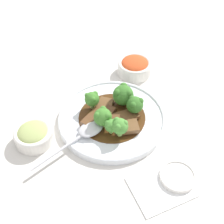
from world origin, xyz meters
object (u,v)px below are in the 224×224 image
object	(u,v)px
broccoli_floret_0	(123,95)
beef_strip_1	(106,115)
broccoli_floret_3	(103,117)
sauce_dish	(178,177)
broccoli_floret_2	(111,126)
side_bowl_kimchi	(135,66)
broccoli_floret_4	(135,104)
beef_strip_3	(129,127)
beef_strip_0	(104,105)
main_plate	(112,118)
beef_strip_4	(92,117)
serving_spoon	(87,131)
broccoli_floret_5	(92,99)
broccoli_floret_1	(120,126)
side_bowl_appetizer	(33,135)
beef_strip_2	(124,117)

from	to	relation	value
broccoli_floret_0	beef_strip_1	bearing A→B (deg)	20.66
broccoli_floret_3	sauce_dish	world-z (taller)	broccoli_floret_3
broccoli_floret_2	side_bowl_kimchi	bearing A→B (deg)	-131.88
beef_strip_1	side_bowl_kimchi	xyz separation A→B (m)	(-0.16, -0.14, -0.00)
broccoli_floret_4	side_bowl_kimchi	distance (m)	0.18
beef_strip_3	side_bowl_kimchi	bearing A→B (deg)	-122.59
beef_strip_0	broccoli_floret_2	distance (m)	0.09
beef_strip_1	main_plate	bearing A→B (deg)	160.44
beef_strip_4	beef_strip_3	bearing A→B (deg)	134.77
sauce_dish	beef_strip_1	bearing A→B (deg)	-72.76
sauce_dish	broccoli_floret_0	bearing A→B (deg)	-88.18
beef_strip_0	broccoli_floret_3	bearing A→B (deg)	62.16
beef_strip_0	serving_spoon	world-z (taller)	serving_spoon
main_plate	broccoli_floret_0	world-z (taller)	broccoli_floret_0
broccoli_floret_2	side_bowl_kimchi	world-z (taller)	broccoli_floret_2
broccoli_floret_5	serving_spoon	distance (m)	0.09
broccoli_floret_1	side_bowl_kimchi	bearing A→B (deg)	-127.06
broccoli_floret_3	broccoli_floret_4	bearing A→B (deg)	-177.06
beef_strip_3	broccoli_floret_0	size ratio (longest dim) A/B	0.99
beef_strip_4	serving_spoon	xyz separation A→B (m)	(0.03, 0.04, 0.00)
broccoli_floret_1	side_bowl_appetizer	size ratio (longest dim) A/B	0.55
broccoli_floret_4	side_bowl_kimchi	xyz separation A→B (m)	(-0.09, -0.16, -0.02)
broccoli_floret_1	serving_spoon	bearing A→B (deg)	-29.90
broccoli_floret_2	beef_strip_0	bearing A→B (deg)	-104.29
beef_strip_4	broccoli_floret_1	size ratio (longest dim) A/B	1.39
broccoli_floret_2	broccoli_floret_5	distance (m)	0.10
main_plate	beef_strip_2	distance (m)	0.03
beef_strip_4	broccoli_floret_0	size ratio (longest dim) A/B	1.24
beef_strip_0	sauce_dish	distance (m)	0.27
beef_strip_0	beef_strip_2	xyz separation A→B (m)	(-0.03, 0.06, 0.00)
broccoli_floret_3	serving_spoon	size ratio (longest dim) A/B	0.25
serving_spoon	beef_strip_4	bearing A→B (deg)	-131.06
beef_strip_3	broccoli_floret_4	xyz separation A→B (m)	(-0.04, -0.04, 0.02)
beef_strip_4	side_bowl_kimchi	xyz separation A→B (m)	(-0.20, -0.13, -0.00)
beef_strip_1	broccoli_floret_4	distance (m)	0.08
side_bowl_kimchi	side_bowl_appetizer	size ratio (longest dim) A/B	1.09
sauce_dish	broccoli_floret_3	bearing A→B (deg)	-66.29
broccoli_floret_4	main_plate	bearing A→B (deg)	-12.37
beef_strip_4	broccoli_floret_3	world-z (taller)	broccoli_floret_3
broccoli_floret_2	broccoli_floret_3	distance (m)	0.03
beef_strip_3	side_bowl_appetizer	distance (m)	0.23
beef_strip_0	side_bowl_kimchi	distance (m)	0.18
beef_strip_0	broccoli_floret_4	xyz separation A→B (m)	(-0.06, 0.05, 0.02)
broccoli_floret_4	beef_strip_3	bearing A→B (deg)	47.31
broccoli_floret_3	broccoli_floret_4	world-z (taller)	broccoli_floret_3
main_plate	broccoli_floret_4	world-z (taller)	broccoli_floret_4
beef_strip_2	beef_strip_3	distance (m)	0.04
beef_strip_4	sauce_dish	distance (m)	0.26
beef_strip_0	broccoli_floret_1	size ratio (longest dim) A/B	1.16
broccoli_floret_0	broccoli_floret_4	xyz separation A→B (m)	(-0.01, 0.04, -0.00)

